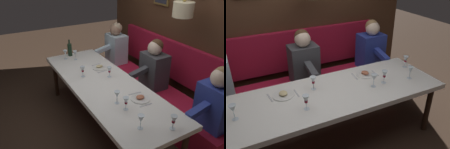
{
  "view_description": "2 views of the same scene",
  "coord_description": "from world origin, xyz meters",
  "views": [
    {
      "loc": [
        -1.34,
        -2.55,
        2.3
      ],
      "look_at": [
        0.05,
        -0.13,
        0.92
      ],
      "focal_mm": 37.34,
      "sensor_mm": 36.0,
      "label": 1
    },
    {
      "loc": [
        -2.05,
        0.92,
        2.15
      ],
      "look_at": [
        0.05,
        -0.13,
        0.92
      ],
      "focal_mm": 37.2,
      "sensor_mm": 36.0,
      "label": 2
    }
  ],
  "objects": [
    {
      "name": "ground_plane",
      "position": [
        0.0,
        0.0,
        0.0
      ],
      "size": [
        12.0,
        12.0,
        0.0
      ],
      "primitive_type": "plane",
      "color": "#332319"
    },
    {
      "name": "dining_table",
      "position": [
        0.0,
        0.0,
        0.68
      ],
      "size": [
        0.9,
        2.69,
        0.74
      ],
      "color": "white",
      "rests_on": "ground_plane"
    },
    {
      "name": "banquette_bench",
      "position": [
        0.89,
        0.0,
        0.23
      ],
      "size": [
        0.52,
        2.89,
        0.45
      ],
      "primitive_type": "cube",
      "color": "maroon",
      "rests_on": "ground_plane"
    },
    {
      "name": "back_wall_panel",
      "position": [
        1.46,
        -0.0,
        1.36
      ],
      "size": [
        0.59,
        4.09,
        2.9
      ],
      "color": "#422819",
      "rests_on": "ground_plane"
    },
    {
      "name": "diner_nearest",
      "position": [
        0.88,
        -1.15,
        0.82
      ],
      "size": [
        0.6,
        0.4,
        0.79
      ],
      "color": "#283893",
      "rests_on": "banquette_bench"
    },
    {
      "name": "diner_near",
      "position": [
        0.88,
        -0.0,
        0.82
      ],
      "size": [
        0.6,
        0.4,
        0.79
      ],
      "color": "#3D3D42",
      "rests_on": "banquette_bench"
    },
    {
      "name": "diner_middle",
      "position": [
        0.88,
        1.17,
        0.82
      ],
      "size": [
        0.6,
        0.4,
        0.79
      ],
      "color": "silver",
      "rests_on": "banquette_bench"
    },
    {
      "name": "place_setting_0",
      "position": [
        0.19,
        -0.59,
        0.75
      ],
      "size": [
        0.24,
        0.32,
        0.05
      ],
      "color": "silver",
      "rests_on": "dining_table"
    },
    {
      "name": "place_setting_1",
      "position": [
        0.17,
        0.49,
        0.75
      ],
      "size": [
        0.24,
        0.32,
        0.05
      ],
      "color": "silver",
      "rests_on": "dining_table"
    },
    {
      "name": "wine_glass_0",
      "position": [
        -0.14,
        -1.05,
        0.86
      ],
      "size": [
        0.07,
        0.07,
        0.16
      ],
      "color": "silver",
      "rests_on": "dining_table"
    },
    {
      "name": "wine_glass_1",
      "position": [
        0.16,
        0.14,
        0.86
      ],
      "size": [
        0.07,
        0.07,
        0.16
      ],
      "color": "silver",
      "rests_on": "dining_table"
    },
    {
      "name": "wine_glass_2",
      "position": [
        -0.03,
        1.01,
        0.86
      ],
      "size": [
        0.07,
        0.07,
        0.16
      ],
      "color": "silver",
      "rests_on": "dining_table"
    },
    {
      "name": "wine_glass_3",
      "position": [
        -0.11,
        -0.52,
        0.86
      ],
      "size": [
        0.07,
        0.07,
        0.16
      ],
      "color": "silver",
      "rests_on": "dining_table"
    },
    {
      "name": "wine_glass_4",
      "position": [
        -0.09,
        -0.69,
        0.86
      ],
      "size": [
        0.07,
        0.07,
        0.16
      ],
      "color": "silver",
      "rests_on": "dining_table"
    },
    {
      "name": "wine_glass_5",
      "position": [
        0.14,
        -1.22,
        0.86
      ],
      "size": [
        0.07,
        0.07,
        0.16
      ],
      "color": "silver",
      "rests_on": "dining_table"
    },
    {
      "name": "wine_glass_6",
      "position": [
        -0.17,
        1.12,
        0.86
      ],
      "size": [
        0.07,
        0.07,
        0.16
      ],
      "color": "silver",
      "rests_on": "dining_table"
    },
    {
      "name": "wine_glass_7",
      "position": [
        -0.18,
        0.34,
        0.86
      ],
      "size": [
        0.07,
        0.07,
        0.16
      ],
      "color": "silver",
      "rests_on": "dining_table"
    },
    {
      "name": "wine_bottle",
      "position": [
        -0.04,
        1.24,
        0.86
      ],
      "size": [
        0.08,
        0.08,
        0.3
      ],
      "color": "black",
      "rests_on": "dining_table"
    }
  ]
}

